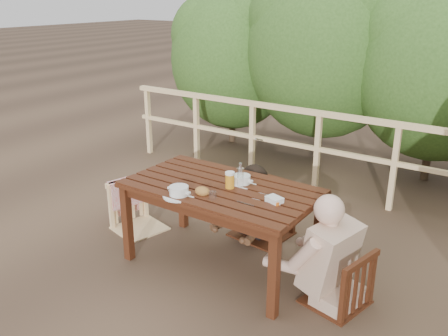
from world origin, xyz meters
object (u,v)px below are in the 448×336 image
Objects in this scene: table at (221,227)px; soup_far at (242,180)px; diner_right at (346,221)px; chair_left at (137,187)px; bottle at (240,176)px; soup_near at (179,191)px; tumbler at (213,196)px; butter_tub at (274,200)px; beer_glass at (230,181)px; chair_right at (339,252)px; woman at (264,179)px; chair_far at (263,186)px; bread_roll at (202,191)px.

table is 6.23× the size of soup_far.
diner_right is at bearing 2.28° from table.
diner_right is at bearing -76.90° from chair_left.
bottle is (-0.94, 0.03, 0.14)m from diner_right.
diner_right is 5.43× the size of soup_near.
butter_tub is (0.43, 0.22, -0.01)m from tumbler.
beer_glass is (0.09, 0.01, 0.45)m from table.
chair_right is 1.33m from soup_near.
chair_left reaches higher than soup_far.
soup_near is (-0.18, -1.05, 0.20)m from woman.
bottle reaches higher than table.
butter_tub is (0.53, -0.04, 0.40)m from table.
soup_near is at bearing -126.70° from bottle.
chair_far reaches higher than soup_far.
soup_far is (0.09, -0.54, 0.26)m from chair_far.
soup_far is at bearing 96.59° from diner_right.
soup_far is 1.99× the size of bread_roll.
beer_glass is 0.27m from tumbler.
bottle reaches higher than chair_right.
soup_near is (-1.25, -0.39, 0.07)m from diner_right.
chair_left is 6.07× the size of beer_glass.
butter_tub is (0.52, -0.74, 0.18)m from woman.
woman is (0.00, 0.02, 0.07)m from chair_far.
beer_glass is at bearing -75.02° from chair_right.
soup_near is at bearing -119.27° from soup_far.
beer_glass is 0.45m from butter_tub.
chair_left is (-1.07, 0.08, 0.10)m from table.
soup_near is 2.01× the size of butter_tub.
chair_far is 1.26m from diner_right.
soup_far is (-0.95, 0.10, 0.34)m from chair_right.
butter_tub is (0.52, -0.72, 0.25)m from chair_far.
bottle is (0.31, 0.42, 0.07)m from soup_near.
chair_left is at bearing -78.30° from chair_right.
chair_right is (2.13, -0.04, -0.02)m from chair_left.
chair_left is 2.13m from chair_right.
beer_glass is (0.07, -0.70, 0.23)m from woman.
chair_far is (0.02, 0.68, 0.15)m from table.
butter_tub is (0.42, -0.19, -0.01)m from soup_far.
butter_tub is (0.70, 0.31, -0.02)m from soup_near.
table is 10.39× the size of beer_glass.
beer_glass is (-0.02, -0.14, 0.03)m from soup_far.
tumbler is (-0.96, -0.30, 0.33)m from chair_right.
chair_left is at bearing 163.56° from bread_roll.
beer_glass is 0.10m from bottle.
chair_left is 1.14m from bread_roll.
chair_left is 1.05m from soup_near.
tumbler is (-0.05, -0.33, -0.08)m from bottle.
soup_far is 0.15m from beer_glass.
soup_near is at bearing 120.06° from diner_right.
woman is at bearing -46.14° from chair_left.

